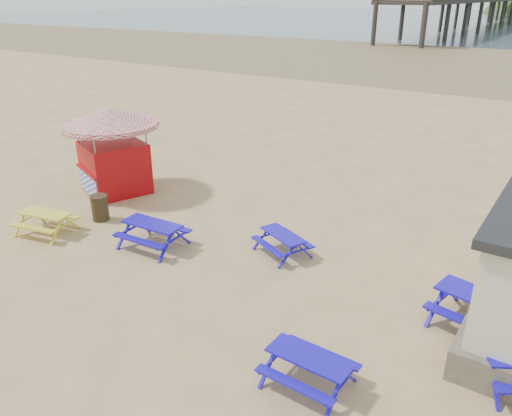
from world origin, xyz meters
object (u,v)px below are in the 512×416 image
Objects in this scene: litter_bin at (100,208)px; ice_cream_kiosk at (112,139)px; picnic_table_yellow at (46,223)px; picnic_table_blue_b at (282,244)px.

ice_cream_kiosk is at bearing 127.02° from litter_bin.
litter_bin reaches higher than picnic_table_yellow.
picnic_table_yellow is 1.79m from litter_bin.
picnic_table_blue_b is 7.69m from picnic_table_yellow.
picnic_table_yellow is at bearing -54.58° from ice_cream_kiosk.
ice_cream_kiosk is at bearing -161.54° from picnic_table_blue_b.
picnic_table_blue_b is 8.29m from ice_cream_kiosk.
ice_cream_kiosk is at bearing 92.07° from picnic_table_yellow.
picnic_table_blue_b is 6.57m from litter_bin.
ice_cream_kiosk reaches higher than picnic_table_blue_b.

